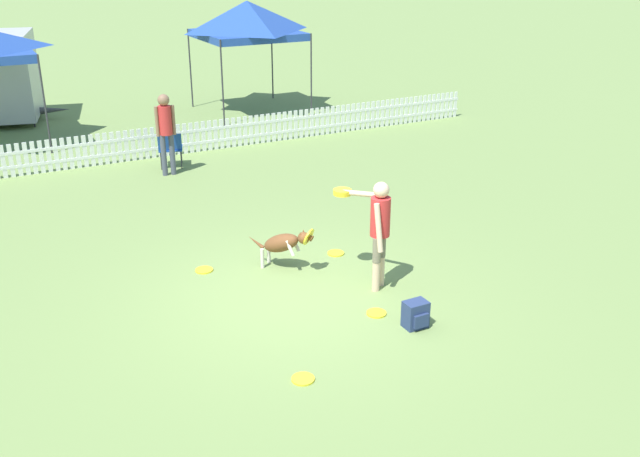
{
  "coord_description": "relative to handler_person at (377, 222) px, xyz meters",
  "views": [
    {
      "loc": [
        -3.89,
        -7.99,
        4.69
      ],
      "look_at": [
        0.62,
        0.49,
        0.77
      ],
      "focal_mm": 40.0,
      "sensor_mm": 36.0,
      "label": 1
    }
  ],
  "objects": [
    {
      "name": "ground_plane",
      "position": [
        -1.16,
        0.19,
        -1.01
      ],
      "size": [
        240.0,
        240.0,
        0.0
      ],
      "primitive_type": "plane",
      "color": "olive"
    },
    {
      "name": "handler_person",
      "position": [
        0.0,
        0.0,
        0.0
      ],
      "size": [
        0.55,
        1.09,
        1.61
      ],
      "rotation": [
        0.0,
        0.0,
        0.66
      ],
      "color": "beige",
      "rests_on": "ground_plane"
    },
    {
      "name": "leaping_dog",
      "position": [
        -0.91,
        1.15,
        -0.58
      ],
      "size": [
        0.81,
        0.98,
        0.73
      ],
      "rotation": [
        0.0,
        0.0,
        -2.48
      ],
      "color": "brown",
      "rests_on": "ground_plane"
    },
    {
      "name": "frisbee_near_handler",
      "position": [
        0.06,
        1.27,
        -1.0
      ],
      "size": [
        0.27,
        0.27,
        0.02
      ],
      "color": "yellow",
      "rests_on": "ground_plane"
    },
    {
      "name": "frisbee_near_dog",
      "position": [
        -0.42,
        -0.71,
        -1.0
      ],
      "size": [
        0.27,
        0.27,
        0.02
      ],
      "color": "yellow",
      "rests_on": "ground_plane"
    },
    {
      "name": "frisbee_midfield",
      "position": [
        -2.02,
        1.66,
        -1.0
      ],
      "size": [
        0.27,
        0.27,
        0.02
      ],
      "color": "yellow",
      "rests_on": "ground_plane"
    },
    {
      "name": "frisbee_far_scatter",
      "position": [
        -1.99,
        -1.62,
        -1.0
      ],
      "size": [
        0.27,
        0.27,
        0.02
      ],
      "color": "yellow",
      "rests_on": "ground_plane"
    },
    {
      "name": "backpack_on_grass",
      "position": [
        -0.15,
        -1.23,
        -0.83
      ],
      "size": [
        0.31,
        0.26,
        0.36
      ],
      "color": "navy",
      "rests_on": "ground_plane"
    },
    {
      "name": "picket_fence",
      "position": [
        -1.16,
        7.93,
        -0.65
      ],
      "size": [
        17.71,
        0.04,
        0.71
      ],
      "color": "white",
      "rests_on": "ground_plane"
    },
    {
      "name": "folding_chair_blue_left",
      "position": [
        -0.88,
        7.0,
        -0.53
      ],
      "size": [
        0.65,
        0.66,
        0.8
      ],
      "rotation": [
        0.0,
        0.0,
        2.82
      ],
      "color": "#333338",
      "rests_on": "ground_plane"
    },
    {
      "name": "canopy_tent_secondary",
      "position": [
        2.82,
        11.33,
        1.56
      ],
      "size": [
        2.68,
        2.68,
        3.09
      ],
      "color": "#333338",
      "rests_on": "ground_plane"
    },
    {
      "name": "spectator_standing",
      "position": [
        -1.07,
        6.54,
        0.05
      ],
      "size": [
        0.41,
        0.27,
        1.73
      ],
      "rotation": [
        0.0,
        0.0,
        3.05
      ],
      "color": "#474C5B",
      "rests_on": "ground_plane"
    }
  ]
}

